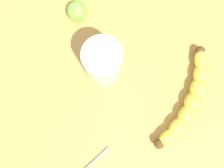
% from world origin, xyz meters
% --- Properties ---
extents(wooden_tabletop, '(1.20, 1.20, 0.03)m').
position_xyz_m(wooden_tabletop, '(0.00, 0.00, 0.01)').
color(wooden_tabletop, '#B78947').
rests_on(wooden_tabletop, ground).
extents(banana, '(0.14, 0.21, 0.04)m').
position_xyz_m(banana, '(-0.06, 0.05, 0.05)').
color(banana, '#E2E543').
rests_on(banana, wooden_tabletop).
extents(smoothie_glass, '(0.08, 0.08, 0.11)m').
position_xyz_m(smoothie_glass, '(0.12, -0.04, 0.09)').
color(smoothie_glass, silver).
rests_on(smoothie_glass, wooden_tabletop).
extents(lime_fruit, '(0.05, 0.05, 0.05)m').
position_xyz_m(lime_fruit, '(0.17, -0.18, 0.05)').
color(lime_fruit, '#75C142').
rests_on(lime_fruit, wooden_tabletop).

